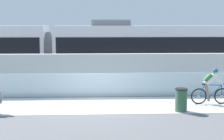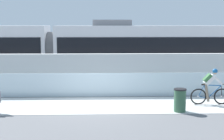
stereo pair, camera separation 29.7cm
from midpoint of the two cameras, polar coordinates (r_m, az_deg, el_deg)
ground_plane at (r=15.34m, az=-2.05°, el=-5.82°), size 200.00×200.00×0.00m
bike_path_deck at (r=15.34m, az=-2.05°, el=-5.80°), size 32.00×3.20×0.01m
glass_parapet at (r=17.03m, az=-2.04°, el=-2.46°), size 32.00×0.05×1.17m
concrete_barrier_wall at (r=18.75m, az=-2.02°, el=-0.30°), size 32.00×0.36×1.96m
tram_rail_near at (r=21.35m, az=-1.98°, el=-1.97°), size 32.00×0.08×0.01m
tram_rail_far at (r=22.77m, az=-1.97°, el=-1.37°), size 32.00×0.08×0.01m
tram at (r=22.03m, az=-9.51°, el=3.18°), size 22.56×2.54×3.81m
cyclist_on_bike at (r=15.96m, az=16.39°, el=-2.66°), size 1.77×0.58×1.61m
trash_bin at (r=14.41m, az=11.70°, el=-4.89°), size 0.51×0.51×0.96m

